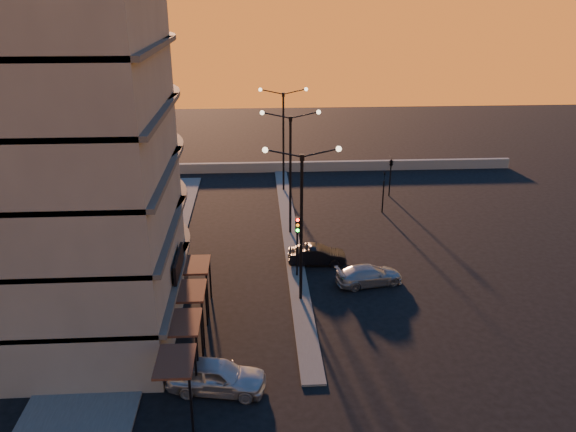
# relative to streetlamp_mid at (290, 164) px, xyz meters

# --- Properties ---
(ground) EXTENTS (120.00, 120.00, 0.00)m
(ground) POSITION_rel_streetlamp_mid_xyz_m (0.00, -10.00, -5.59)
(ground) COLOR black
(ground) RESTS_ON ground
(sidewalk_west) EXTENTS (5.00, 40.00, 0.12)m
(sidewalk_west) POSITION_rel_streetlamp_mid_xyz_m (-10.50, -6.00, -5.53)
(sidewalk_west) COLOR #4A4A47
(sidewalk_west) RESTS_ON ground
(median) EXTENTS (1.20, 36.00, 0.12)m
(median) POSITION_rel_streetlamp_mid_xyz_m (0.00, 0.00, -5.53)
(median) COLOR #4A4A47
(median) RESTS_ON ground
(parapet) EXTENTS (44.00, 0.50, 1.00)m
(parapet) POSITION_rel_streetlamp_mid_xyz_m (2.00, 16.00, -5.09)
(parapet) COLOR slate
(parapet) RESTS_ON ground
(building) EXTENTS (14.35, 17.08, 25.00)m
(building) POSITION_rel_streetlamp_mid_xyz_m (-14.00, -9.97, 6.32)
(building) COLOR #68625B
(building) RESTS_ON ground
(streetlamp_near) EXTENTS (4.32, 0.32, 9.51)m
(streetlamp_near) POSITION_rel_streetlamp_mid_xyz_m (0.00, -10.00, 0.00)
(streetlamp_near) COLOR black
(streetlamp_near) RESTS_ON ground
(streetlamp_mid) EXTENTS (4.32, 0.32, 9.51)m
(streetlamp_mid) POSITION_rel_streetlamp_mid_xyz_m (0.00, 0.00, 0.00)
(streetlamp_mid) COLOR black
(streetlamp_mid) RESTS_ON ground
(streetlamp_far) EXTENTS (4.32, 0.32, 9.51)m
(streetlamp_far) POSITION_rel_streetlamp_mid_xyz_m (0.00, 10.00, 0.00)
(streetlamp_far) COLOR black
(streetlamp_far) RESTS_ON ground
(traffic_light_main) EXTENTS (0.28, 0.44, 4.25)m
(traffic_light_main) POSITION_rel_streetlamp_mid_xyz_m (0.00, -7.13, -2.70)
(traffic_light_main) COLOR black
(traffic_light_main) RESTS_ON ground
(signal_east_a) EXTENTS (0.13, 0.16, 3.60)m
(signal_east_a) POSITION_rel_streetlamp_mid_xyz_m (8.00, 4.00, -3.66)
(signal_east_a) COLOR black
(signal_east_a) RESTS_ON ground
(signal_east_b) EXTENTS (0.42, 1.99, 3.60)m
(signal_east_b) POSITION_rel_streetlamp_mid_xyz_m (9.50, 8.00, -2.49)
(signal_east_b) COLOR black
(signal_east_b) RESTS_ON ground
(car_hatchback) EXTENTS (4.82, 2.60, 1.56)m
(car_hatchback) POSITION_rel_streetlamp_mid_xyz_m (-4.53, -17.94, -4.81)
(car_hatchback) COLOR #A3A5AA
(car_hatchback) RESTS_ON ground
(car_sedan) EXTENTS (3.96, 1.48, 1.29)m
(car_sedan) POSITION_rel_streetlamp_mid_xyz_m (1.50, -5.20, -4.95)
(car_sedan) COLOR black
(car_sedan) RESTS_ON ground
(car_wagon) EXTENTS (4.54, 2.54, 1.24)m
(car_wagon) POSITION_rel_streetlamp_mid_xyz_m (4.50, -8.23, -4.97)
(car_wagon) COLOR gray
(car_wagon) RESTS_ON ground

